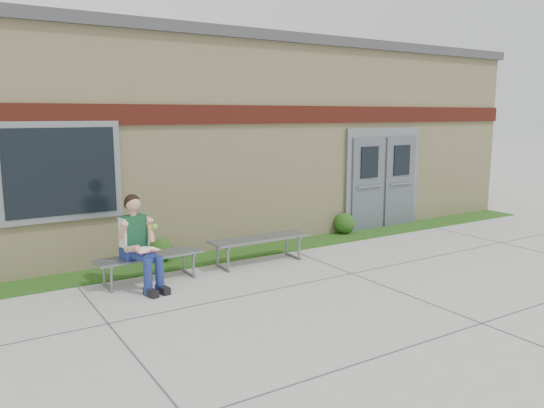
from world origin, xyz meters
TOP-DOWN VIEW (x-y plane):
  - ground at (0.00, 0.00)m, footprint 80.00×80.00m
  - grass_strip at (0.00, 2.60)m, footprint 16.00×0.80m
  - school_building at (-0.00, 5.99)m, footprint 16.20×6.22m
  - bench_left at (-1.97, 1.87)m, footprint 1.67×0.51m
  - bench_right at (0.03, 1.87)m, footprint 1.80×0.51m
  - girl at (-2.19, 1.65)m, footprint 0.58×0.93m
  - shrub_mid at (-1.42, 2.85)m, footprint 0.41×0.41m
  - shrub_east at (2.79, 2.85)m, footprint 0.46×0.46m

SIDE VIEW (x-z plane):
  - ground at x=0.00m, z-range 0.00..0.00m
  - grass_strip at x=0.00m, z-range 0.00..0.02m
  - shrub_mid at x=-1.42m, z-range 0.02..0.43m
  - shrub_east at x=2.79m, z-range 0.02..0.48m
  - bench_left at x=-1.97m, z-range 0.12..0.55m
  - bench_right at x=0.03m, z-range 0.13..0.59m
  - girl at x=-2.19m, z-range 0.01..1.43m
  - school_building at x=0.00m, z-range 0.00..4.20m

